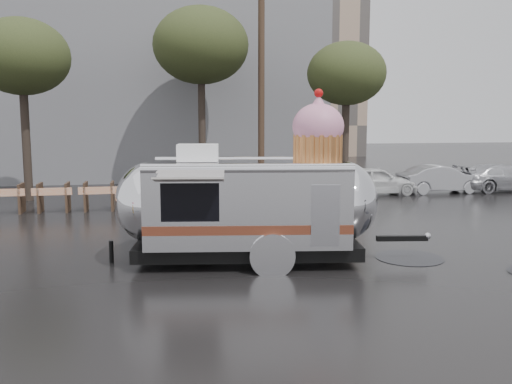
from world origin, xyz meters
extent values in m
plane|color=black|center=(0.00, 0.00, 0.00)|extent=(120.00, 120.00, 0.00)
cylinder|color=black|center=(3.54, 1.87, 0.01)|extent=(1.54, 1.54, 0.01)
cube|color=slate|center=(-4.00, 24.00, 6.50)|extent=(22.00, 12.00, 13.00)
cylinder|color=#473323|center=(2.50, 14.00, 4.50)|extent=(0.28, 0.28, 9.00)
cylinder|color=#382D26|center=(-7.00, 13.00, 2.93)|extent=(0.32, 0.32, 5.85)
ellipsoid|color=#2C3619|center=(-7.00, 13.00, 5.52)|extent=(3.64, 3.64, 2.86)
cylinder|color=#382D26|center=(0.00, 15.00, 3.38)|extent=(0.32, 0.32, 6.75)
ellipsoid|color=#2C3619|center=(0.00, 15.00, 6.38)|extent=(4.20, 4.20, 3.30)
cylinder|color=#382D26|center=(6.00, 13.00, 2.70)|extent=(0.32, 0.32, 5.40)
ellipsoid|color=#2C3619|center=(6.00, 13.00, 5.10)|extent=(3.36, 3.36, 2.64)
cube|color=#473323|center=(-6.60, 10.00, 0.50)|extent=(0.08, 0.80, 1.00)
cube|color=#E5590C|center=(-7.05, 9.62, 0.75)|extent=(1.30, 0.04, 0.25)
cube|color=#473323|center=(-6.00, 10.00, 0.50)|extent=(0.08, 0.80, 1.00)
cube|color=#473323|center=(-5.10, 10.00, 0.50)|extent=(0.08, 0.80, 1.00)
cube|color=#E5590C|center=(-5.55, 9.62, 0.75)|extent=(1.30, 0.04, 0.25)
cube|color=#473323|center=(-4.50, 10.00, 0.50)|extent=(0.08, 0.80, 1.00)
cube|color=#473323|center=(-3.60, 10.00, 0.50)|extent=(0.08, 0.80, 1.00)
cube|color=#E5590C|center=(-4.05, 9.62, 0.75)|extent=(1.30, 0.04, 0.25)
imported|color=silver|center=(7.00, 12.00, 0.70)|extent=(4.00, 1.80, 1.40)
imported|color=#B2B2B7|center=(10.00, 12.00, 0.70)|extent=(4.00, 1.80, 1.40)
imported|color=#B2B2B7|center=(13.00, 12.00, 0.72)|extent=(4.20, 1.80, 1.44)
cube|color=silver|center=(-0.15, 2.30, 1.36)|extent=(4.55, 2.83, 1.75)
ellipsoid|color=silver|center=(1.96, 1.99, 1.36)|extent=(1.77, 2.42, 1.75)
ellipsoid|color=silver|center=(-2.27, 2.61, 1.36)|extent=(1.77, 2.42, 1.75)
cube|color=black|center=(-0.15, 2.30, 0.34)|extent=(5.09, 2.63, 0.29)
cylinder|color=black|center=(0.18, 1.24, 0.34)|extent=(0.70, 0.31, 0.68)
cylinder|color=black|center=(0.47, 3.22, 0.34)|extent=(0.70, 0.31, 0.68)
cylinder|color=silver|center=(0.16, 1.10, 0.39)|extent=(0.94, 0.23, 0.93)
cube|color=black|center=(3.30, 1.79, 0.49)|extent=(1.17, 0.29, 0.12)
sphere|color=silver|center=(3.88, 1.70, 0.53)|extent=(0.18, 0.18, 0.16)
cylinder|color=black|center=(-3.13, 2.74, 0.24)|extent=(0.11, 0.11, 0.49)
cube|color=#5E2A1A|center=(-0.32, 1.20, 0.92)|extent=(4.23, 0.65, 0.19)
cube|color=#5E2A1A|center=(0.01, 3.40, 0.92)|extent=(4.23, 0.65, 0.19)
cube|color=black|center=(-1.47, 1.36, 1.50)|extent=(1.16, 0.20, 0.78)
cube|color=#A29B95|center=(-1.50, 1.13, 1.99)|extent=(1.41, 0.68, 0.14)
cube|color=silver|center=(1.22, 0.96, 1.21)|extent=(0.58, 0.11, 1.26)
cube|color=white|center=(-1.21, 2.46, 2.43)|extent=(0.96, 0.75, 0.37)
cylinder|color=#D28345|center=(1.38, 2.07, 2.52)|extent=(1.15, 1.15, 0.58)
ellipsoid|color=pink|center=(1.38, 2.07, 2.99)|extent=(1.28, 1.28, 1.01)
cone|color=pink|center=(1.38, 2.07, 3.49)|extent=(0.55, 0.55, 0.39)
sphere|color=red|center=(1.38, 2.07, 3.71)|extent=(0.22, 0.22, 0.19)
camera|label=1|loc=(-2.16, -9.34, 3.13)|focal=38.00mm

